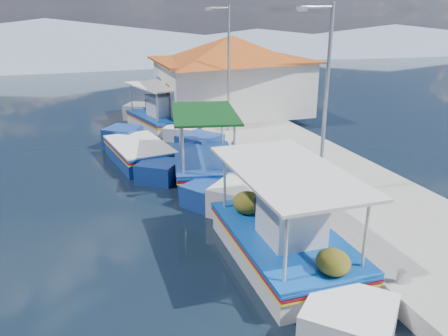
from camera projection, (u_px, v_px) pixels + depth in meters
name	position (u px, v px, depth m)	size (l,w,h in m)	color
ground	(201.00, 264.00, 11.80)	(160.00, 160.00, 0.00)	black
quay	(297.00, 162.00, 18.86)	(5.00, 44.00, 0.50)	#9F9C95
bollards	(258.00, 164.00, 17.42)	(0.20, 17.20, 0.30)	#A5A8AD
main_caique	(283.00, 241.00, 11.85)	(2.61, 8.66, 2.85)	silver
caique_green_canopy	(204.00, 166.00, 17.82)	(3.33, 7.63, 2.91)	navy
caique_blue_hull	(139.00, 154.00, 19.60)	(2.78, 7.04, 1.27)	navy
caique_far	(159.00, 119.00, 25.21)	(3.41, 7.35, 2.65)	silver
harbor_building	(232.00, 73.00, 26.15)	(10.49, 10.49, 4.40)	silver
lamp_post_near	(324.00, 94.00, 13.67)	(1.21, 0.14, 6.00)	#A5A8AD
lamp_post_far	(227.00, 63.00, 21.71)	(1.21, 0.14, 6.00)	#A5A8AD
mountain_ridge	(136.00, 41.00, 63.11)	(171.40, 96.00, 5.50)	slate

